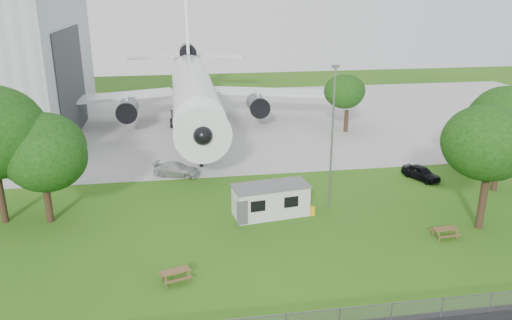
{
  "coord_description": "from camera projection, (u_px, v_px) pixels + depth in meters",
  "views": [
    {
      "loc": [
        -4.15,
        -31.43,
        17.62
      ],
      "look_at": [
        2.19,
        8.0,
        4.0
      ],
      "focal_mm": 35.0,
      "sensor_mm": 36.0,
      "label": 1
    }
  ],
  "objects": [
    {
      "name": "picnic_east",
      "position": [
        444.0,
        237.0,
        37.5
      ],
      "size": [
        1.91,
        1.63,
        0.76
      ],
      "primitive_type": null,
      "rotation": [
        0.0,
        0.0,
        0.08
      ],
      "color": "brown",
      "rests_on": "ground"
    },
    {
      "name": "car_ne_hatch",
      "position": [
        421.0,
        173.0,
        48.79
      ],
      "size": [
        3.06,
        4.27,
        1.35
      ],
      "primitive_type": "imported",
      "rotation": [
        0.0,
        0.0,
        0.42
      ],
      "color": "black",
      "rests_on": "ground"
    },
    {
      "name": "concrete_apron",
      "position": [
        208.0,
        120.0,
        71.18
      ],
      "size": [
        120.0,
        46.0,
        0.03
      ],
      "primitive_type": "cube",
      "color": "#B7B7B2",
      "rests_on": "ground"
    },
    {
      "name": "tree_east_back",
      "position": [
        505.0,
        120.0,
        44.22
      ],
      "size": [
        7.71,
        7.71,
        10.58
      ],
      "color": "#382619",
      "rests_on": "ground"
    },
    {
      "name": "ground",
      "position": [
        244.0,
        250.0,
        35.68
      ],
      "size": [
        160.0,
        160.0,
        0.0
      ],
      "primitive_type": "plane",
      "color": "#3B7218"
    },
    {
      "name": "tree_east_front",
      "position": [
        491.0,
        145.0,
        36.88
      ],
      "size": [
        6.66,
        6.66,
        10.1
      ],
      "color": "#382619",
      "rests_on": "ground"
    },
    {
      "name": "lamp_mast",
      "position": [
        332.0,
        140.0,
        40.77
      ],
      "size": [
        0.16,
        0.16,
        12.0
      ],
      "primitive_type": "cylinder",
      "color": "slate",
      "rests_on": "ground"
    },
    {
      "name": "tree_west_small",
      "position": [
        41.0,
        157.0,
        38.33
      ],
      "size": [
        7.4,
        7.4,
        9.19
      ],
      "color": "#382619",
      "rests_on": "ground"
    },
    {
      "name": "car_ne_sedan",
      "position": [
        471.0,
        162.0,
        51.68
      ],
      "size": [
        2.75,
        4.84,
        1.51
      ],
      "primitive_type": "imported",
      "rotation": [
        0.0,
        0.0,
        -0.27
      ],
      "color": "black",
      "rests_on": "ground"
    },
    {
      "name": "picnic_west",
      "position": [
        176.0,
        281.0,
        31.88
      ],
      "size": [
        2.18,
        1.99,
        0.76
      ],
      "primitive_type": null,
      "rotation": [
        0.0,
        0.0,
        0.32
      ],
      "color": "brown",
      "rests_on": "ground"
    },
    {
      "name": "airliner",
      "position": [
        193.0,
        87.0,
        67.18
      ],
      "size": [
        46.36,
        47.73,
        17.69
      ],
      "color": "white",
      "rests_on": "ground"
    },
    {
      "name": "tree_far_apron",
      "position": [
        348.0,
        95.0,
        63.95
      ],
      "size": [
        5.57,
        5.57,
        7.67
      ],
      "color": "#382619",
      "rests_on": "ground"
    },
    {
      "name": "car_apron_van",
      "position": [
        177.0,
        169.0,
        49.76
      ],
      "size": [
        4.93,
        3.29,
        1.33
      ],
      "primitive_type": "imported",
      "rotation": [
        0.0,
        0.0,
        1.23
      ],
      "color": "silver",
      "rests_on": "ground"
    },
    {
      "name": "site_cabin",
      "position": [
        271.0,
        200.0,
        40.89
      ],
      "size": [
        6.91,
        3.58,
        2.62
      ],
      "color": "silver",
      "rests_on": "ground"
    }
  ]
}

